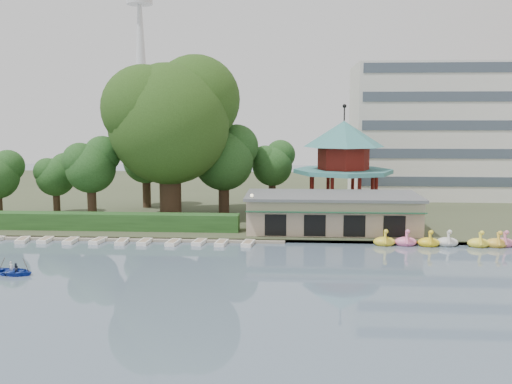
# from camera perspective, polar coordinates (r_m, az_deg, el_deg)

# --- Properties ---
(ground_plane) EXTENTS (220.00, 220.00, 0.00)m
(ground_plane) POSITION_cam_1_polar(r_m,az_deg,el_deg) (41.65, -4.42, -10.09)
(ground_plane) COLOR slate
(ground_plane) RESTS_ON ground
(shore) EXTENTS (220.00, 70.00, 0.40)m
(shore) POSITION_cam_1_polar(r_m,az_deg,el_deg) (92.30, 0.12, -0.18)
(shore) COLOR #424930
(shore) RESTS_ON ground
(embankment) EXTENTS (220.00, 0.60, 0.30)m
(embankment) POSITION_cam_1_polar(r_m,az_deg,el_deg) (58.22, -2.02, -4.81)
(embankment) COLOR gray
(embankment) RESTS_ON ground
(dock) EXTENTS (34.00, 1.60, 0.24)m
(dock) POSITION_cam_1_polar(r_m,az_deg,el_deg) (60.50, -13.45, -4.57)
(dock) COLOR gray
(dock) RESTS_ON ground
(boathouse) EXTENTS (18.60, 9.39, 3.90)m
(boathouse) POSITION_cam_1_polar(r_m,az_deg,el_deg) (62.26, 7.61, -1.98)
(boathouse) COLOR tan
(boathouse) RESTS_ON shore
(pavilion) EXTENTS (12.40, 12.40, 13.50)m
(pavilion) POSITION_cam_1_polar(r_m,az_deg,el_deg) (71.74, 8.74, 3.37)
(pavilion) COLOR tan
(pavilion) RESTS_ON shore
(office_building) EXTENTS (38.00, 18.00, 20.00)m
(office_building) POSITION_cam_1_polar(r_m,az_deg,el_deg) (92.35, 20.76, 5.28)
(office_building) COLOR silver
(office_building) RESTS_ON shore
(broadcast_tower) EXTENTS (8.00, 8.00, 96.00)m
(broadcast_tower) POSITION_cam_1_polar(r_m,az_deg,el_deg) (186.75, -11.47, 13.97)
(broadcast_tower) COLOR silver
(broadcast_tower) RESTS_ON ground
(hedge) EXTENTS (30.00, 2.00, 1.80)m
(hedge) POSITION_cam_1_polar(r_m,az_deg,el_deg) (64.27, -15.18, -2.85)
(hedge) COLOR #25501F
(hedge) RESTS_ON shore
(lamp_post) EXTENTS (0.36, 0.36, 4.28)m
(lamp_post) POSITION_cam_1_polar(r_m,az_deg,el_deg) (59.17, -0.42, -1.46)
(lamp_post) COLOR black
(lamp_post) RESTS_ON shore
(big_tree) EXTENTS (15.83, 14.75, 19.67)m
(big_tree) POSITION_cam_1_polar(r_m,az_deg,el_deg) (69.06, -8.50, 7.55)
(big_tree) COLOR #3A281C
(big_tree) RESTS_ON shore
(small_trees) EXTENTS (38.81, 16.10, 11.26)m
(small_trees) POSITION_cam_1_polar(r_m,az_deg,el_deg) (73.16, -9.96, 3.01)
(small_trees) COLOR #3A281C
(small_trees) RESTS_ON shore
(swan_boats) EXTENTS (18.21, 2.13, 1.92)m
(swan_boats) POSITION_cam_1_polar(r_m,az_deg,el_deg) (59.50, 19.88, -4.75)
(swan_boats) COLOR yellow
(swan_boats) RESTS_ON ground
(moored_rowboats) EXTENTS (29.66, 2.78, 0.36)m
(moored_rowboats) POSITION_cam_1_polar(r_m,az_deg,el_deg) (59.37, -14.53, -4.78)
(moored_rowboats) COLOR white
(moored_rowboats) RESTS_ON ground
(rowboat_with_passengers) EXTENTS (5.28, 4.23, 2.01)m
(rowboat_with_passengers) POSITION_cam_1_polar(r_m,az_deg,el_deg) (50.12, -23.08, -7.06)
(rowboat_with_passengers) COLOR #1E3CAA
(rowboat_with_passengers) RESTS_ON ground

